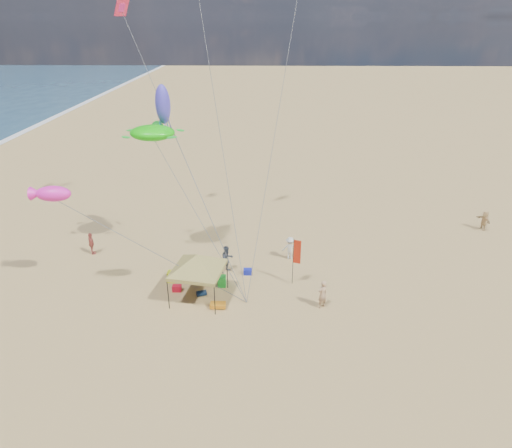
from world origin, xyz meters
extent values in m
plane|color=tan|center=(0.00, 0.00, 0.00)|extent=(280.00, 280.00, 0.00)
cylinder|color=black|center=(-4.47, 2.59, 0.92)|extent=(0.06, 0.06, 1.84)
cylinder|color=black|center=(-1.75, 2.10, 0.92)|extent=(0.06, 0.06, 1.84)
cylinder|color=black|center=(-4.96, -0.12, 0.92)|extent=(0.06, 0.06, 1.84)
cylinder|color=black|center=(-2.24, -0.62, 0.92)|extent=(0.06, 0.06, 1.84)
cube|color=olive|center=(-3.35, 0.99, 1.95)|extent=(3.31, 3.31, 0.22)
pyramid|color=olive|center=(-3.35, 0.99, 2.98)|extent=(5.50, 5.50, 0.92)
cylinder|color=black|center=(2.30, 2.70, 1.59)|extent=(0.04, 0.04, 3.18)
cube|color=red|center=(2.52, 2.62, 2.32)|extent=(0.45, 0.17, 1.59)
cube|color=red|center=(-4.85, 1.69, 0.19)|extent=(0.54, 0.38, 0.38)
cube|color=#131DA1|center=(-0.56, 3.74, 0.19)|extent=(0.54, 0.38, 0.38)
cylinder|color=#0C1E38|center=(-3.27, 1.19, 0.18)|extent=(0.69, 0.54, 0.36)
cylinder|color=red|center=(-4.48, 4.22, 0.18)|extent=(0.54, 0.69, 0.36)
cube|color=green|center=(-2.12, 2.31, 0.35)|extent=(0.50, 0.50, 0.70)
cube|color=#D0DB18|center=(-5.37, 2.78, 0.35)|extent=(0.50, 0.50, 0.70)
cube|color=slate|center=(-1.98, -0.04, 0.14)|extent=(0.34, 0.30, 0.28)
cube|color=orange|center=(-2.15, -0.02, 0.20)|extent=(0.90, 0.50, 0.24)
imported|color=tan|center=(3.88, 0.20, 0.89)|extent=(0.78, 0.72, 1.78)
imported|color=#343A47|center=(-1.92, 4.05, 0.93)|extent=(1.15, 1.12, 1.86)
imported|color=silver|center=(2.30, 5.86, 0.83)|extent=(1.13, 0.72, 1.65)
imported|color=#B14E44|center=(-11.72, 6.27, 0.82)|extent=(0.75, 1.04, 1.64)
imported|color=tan|center=(17.87, 10.88, 0.78)|extent=(0.86, 1.51, 1.55)
ellipsoid|color=#18D90C|center=(-6.54, 6.07, 8.78)|extent=(3.36, 3.01, 0.93)
ellipsoid|color=#FF23BB|center=(-11.20, 1.48, 6.46)|extent=(2.10, 1.26, 0.88)
ellipsoid|color=#4C40DA|center=(-5.94, 7.04, 10.36)|extent=(1.23, 1.23, 2.45)
cube|color=#FF2750|center=(-9.39, 12.30, 15.90)|extent=(0.98, 1.26, 1.06)
camera|label=1|loc=(0.50, -21.02, 15.33)|focal=30.89mm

